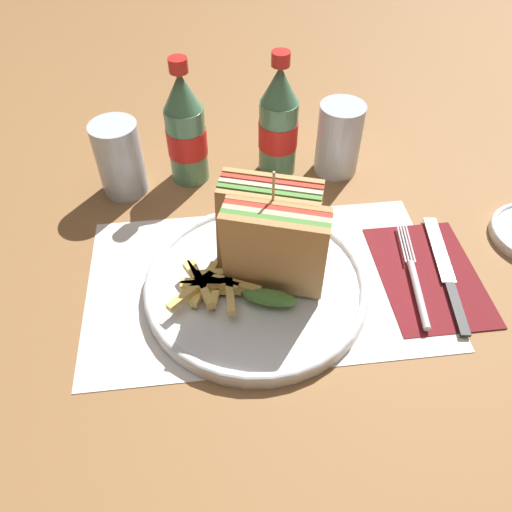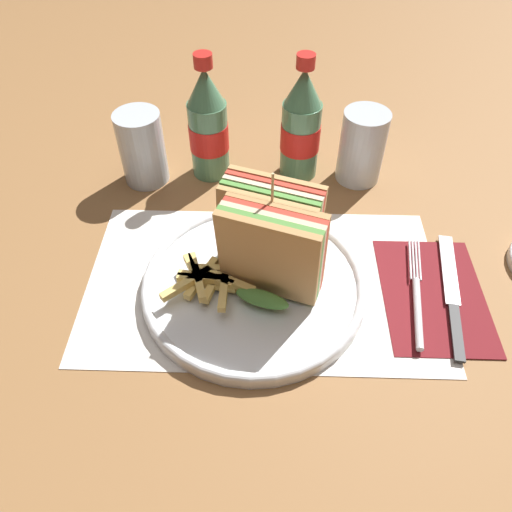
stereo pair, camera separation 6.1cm
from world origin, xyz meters
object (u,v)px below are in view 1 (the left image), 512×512
(club_sandwich, at_px, (272,240))
(knife, at_px, (446,272))
(glass_near, at_px, (338,143))
(fork, at_px, (416,283))
(coke_bottle_near, at_px, (186,131))
(plate_main, at_px, (258,284))
(coke_bottle_far, at_px, (278,124))
(glass_far, at_px, (121,163))

(club_sandwich, bearing_deg, knife, -3.80)
(glass_near, bearing_deg, fork, -79.96)
(knife, relative_size, coke_bottle_near, 1.05)
(plate_main, bearing_deg, club_sandwich, 29.60)
(coke_bottle_near, distance_m, coke_bottle_far, 0.14)
(club_sandwich, relative_size, coke_bottle_far, 0.81)
(club_sandwich, height_order, coke_bottle_near, coke_bottle_near)
(coke_bottle_near, bearing_deg, club_sandwich, -67.80)
(coke_bottle_near, distance_m, glass_near, 0.23)
(knife, relative_size, glass_near, 1.79)
(club_sandwich, relative_size, glass_far, 1.38)
(knife, distance_m, coke_bottle_far, 0.32)
(coke_bottle_near, bearing_deg, fork, -43.55)
(fork, bearing_deg, plate_main, -177.32)
(fork, height_order, coke_bottle_far, coke_bottle_far)
(fork, relative_size, knife, 0.87)
(club_sandwich, bearing_deg, coke_bottle_far, 79.73)
(knife, distance_m, glass_near, 0.26)
(plate_main, distance_m, glass_far, 0.29)
(club_sandwich, xyz_separation_m, glass_near, (0.13, 0.22, -0.03))
(coke_bottle_near, xyz_separation_m, glass_far, (-0.10, -0.02, -0.03))
(club_sandwich, height_order, glass_far, club_sandwich)
(fork, height_order, glass_near, glass_near)
(knife, height_order, coke_bottle_far, coke_bottle_far)
(coke_bottle_far, bearing_deg, club_sandwich, -100.27)
(club_sandwich, xyz_separation_m, coke_bottle_far, (0.04, 0.23, 0.01))
(coke_bottle_near, bearing_deg, plate_main, -72.25)
(fork, bearing_deg, knife, 25.59)
(plate_main, xyz_separation_m, coke_bottle_far, (0.06, 0.24, 0.07))
(plate_main, bearing_deg, knife, -1.22)
(plate_main, xyz_separation_m, glass_near, (0.15, 0.23, 0.04))
(fork, relative_size, glass_near, 1.56)
(fork, relative_size, glass_far, 1.56)
(knife, bearing_deg, fork, -154.41)
(coke_bottle_near, relative_size, glass_near, 1.71)
(knife, xyz_separation_m, coke_bottle_far, (-0.18, 0.25, 0.08))
(plate_main, height_order, fork, plate_main)
(club_sandwich, distance_m, fork, 0.19)
(club_sandwich, relative_size, glass_near, 1.38)
(fork, bearing_deg, coke_bottle_far, 125.90)
(coke_bottle_near, bearing_deg, knife, -37.58)
(plate_main, distance_m, coke_bottle_far, 0.26)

